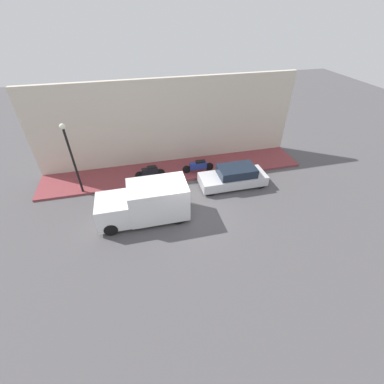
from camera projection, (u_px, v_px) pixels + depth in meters
The scene contains 8 objects.
ground_plane at pixel (190, 213), 13.96m from camera, with size 60.00×60.00×0.00m, color #514F51.
sidewalk at pixel (175, 170), 17.30m from camera, with size 2.69×17.08×0.13m.
building_facade at pixel (169, 123), 16.80m from camera, with size 0.30×17.08×5.63m.
parked_car at pixel (234, 177), 15.70m from camera, with size 1.60×4.07×1.28m.
delivery_van at pixel (145, 203), 13.06m from camera, with size 1.88×4.56×2.03m.
motorcycle_blue at pixel (198, 166), 16.84m from camera, with size 0.30×2.08×0.79m.
motorcycle_black at pixel (150, 172), 16.18m from camera, with size 0.30×1.89×0.85m.
streetlamp at pixel (70, 151), 13.72m from camera, with size 0.30×0.30×4.22m.
Camera 1 is at (-10.18, 2.32, 9.33)m, focal length 24.00 mm.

